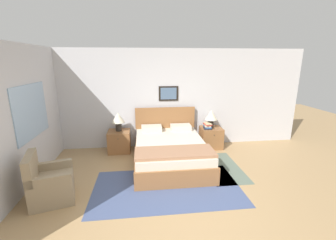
{
  "coord_description": "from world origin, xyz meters",
  "views": [
    {
      "loc": [
        -0.55,
        -3.07,
        2.29
      ],
      "look_at": [
        0.0,
        1.54,
        1.06
      ],
      "focal_mm": 24.0,
      "sensor_mm": 36.0,
      "label": 1
    }
  ],
  "objects_px": {
    "bed": "(170,151)",
    "nightstand_near_window": "(119,141)",
    "armchair": "(50,184)",
    "table_lamp_by_door": "(211,116)",
    "table_lamp_near_window": "(118,119)",
    "nightstand_by_door": "(211,138)"
  },
  "relations": [
    {
      "from": "armchair",
      "to": "table_lamp_near_window",
      "type": "distance_m",
      "value": 2.32
    },
    {
      "from": "armchair",
      "to": "nightstand_by_door",
      "type": "height_order",
      "value": "armchair"
    },
    {
      "from": "bed",
      "to": "nightstand_near_window",
      "type": "relative_size",
      "value": 3.96
    },
    {
      "from": "bed",
      "to": "table_lamp_near_window",
      "type": "xyz_separation_m",
      "value": [
        -1.22,
        0.84,
        0.58
      ]
    },
    {
      "from": "nightstand_near_window",
      "to": "table_lamp_near_window",
      "type": "height_order",
      "value": "table_lamp_near_window"
    },
    {
      "from": "bed",
      "to": "nightstand_by_door",
      "type": "height_order",
      "value": "bed"
    },
    {
      "from": "bed",
      "to": "table_lamp_near_window",
      "type": "distance_m",
      "value": 1.59
    },
    {
      "from": "table_lamp_near_window",
      "to": "table_lamp_by_door",
      "type": "relative_size",
      "value": 1.0
    },
    {
      "from": "nightstand_by_door",
      "to": "table_lamp_near_window",
      "type": "distance_m",
      "value": 2.5
    },
    {
      "from": "table_lamp_near_window",
      "to": "armchair",
      "type": "bearing_deg",
      "value": -115.53
    },
    {
      "from": "nightstand_near_window",
      "to": "nightstand_by_door",
      "type": "xyz_separation_m",
      "value": [
        2.44,
        0.0,
        0.0
      ]
    },
    {
      "from": "bed",
      "to": "nightstand_by_door",
      "type": "distance_m",
      "value": 1.47
    },
    {
      "from": "table_lamp_near_window",
      "to": "nightstand_near_window",
      "type": "bearing_deg",
      "value": -96.04
    },
    {
      "from": "nightstand_by_door",
      "to": "table_lamp_by_door",
      "type": "distance_m",
      "value": 0.59
    },
    {
      "from": "bed",
      "to": "table_lamp_near_window",
      "type": "height_order",
      "value": "bed"
    },
    {
      "from": "bed",
      "to": "nightstand_near_window",
      "type": "bearing_deg",
      "value": 146.03
    },
    {
      "from": "bed",
      "to": "table_lamp_near_window",
      "type": "relative_size",
      "value": 4.6
    },
    {
      "from": "armchair",
      "to": "table_lamp_by_door",
      "type": "distance_m",
      "value": 3.99
    },
    {
      "from": "armchair",
      "to": "nightstand_near_window",
      "type": "xyz_separation_m",
      "value": [
        0.97,
        2.01,
        -0.02
      ]
    },
    {
      "from": "nightstand_by_door",
      "to": "table_lamp_by_door",
      "type": "xyz_separation_m",
      "value": [
        -0.01,
        0.02,
        0.59
      ]
    },
    {
      "from": "armchair",
      "to": "bed",
      "type": "bearing_deg",
      "value": 103.37
    },
    {
      "from": "bed",
      "to": "armchair",
      "type": "relative_size",
      "value": 2.57
    }
  ]
}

